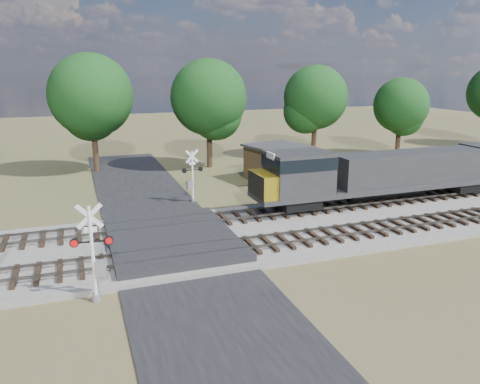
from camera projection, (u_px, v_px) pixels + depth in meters
name	position (u px, v px, depth m)	size (l,w,h in m)	color
ground	(174.00, 248.00, 26.57)	(160.00, 160.00, 0.00)	#4A4F2A
ballast_bed	(325.00, 223.00, 30.23)	(140.00, 10.00, 0.30)	gray
road	(174.00, 247.00, 26.56)	(7.00, 60.00, 0.08)	black
crossing_panel	(172.00, 240.00, 26.94)	(7.00, 9.00, 0.62)	#262628
track_near	(237.00, 247.00, 25.66)	(140.00, 2.60, 0.33)	black
track_far	(212.00, 219.00, 30.20)	(140.00, 2.60, 0.33)	black
crossing_signal_near	(96.00, 261.00, 20.12)	(1.80, 0.42, 4.48)	silver
crossing_signal_far	(192.00, 181.00, 35.04)	(1.63, 0.38, 4.06)	silver
equipment_shed	(276.00, 162.00, 42.09)	(5.65, 5.65, 3.20)	#412F1B
treeline	(181.00, 100.00, 46.08)	(86.70, 10.29, 11.28)	black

